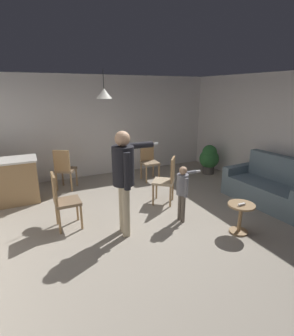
# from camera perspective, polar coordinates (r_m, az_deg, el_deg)

# --- Properties ---
(ground) EXTENTS (7.68, 7.68, 0.00)m
(ground) POSITION_cam_1_polar(r_m,az_deg,el_deg) (4.80, 2.08, -11.93)
(ground) COLOR #9E9384
(wall_back) EXTENTS (6.40, 0.10, 2.70)m
(wall_back) POSITION_cam_1_polar(r_m,az_deg,el_deg) (7.25, -9.63, 9.11)
(wall_back) COLOR silver
(wall_back) RESTS_ON ground
(wall_right) EXTENTS (0.10, 6.40, 2.70)m
(wall_right) POSITION_cam_1_polar(r_m,az_deg,el_deg) (6.42, 28.67, 6.26)
(wall_right) COLOR silver
(wall_right) RESTS_ON ground
(couch_floral) EXTENTS (0.96, 1.85, 1.00)m
(couch_floral) POSITION_cam_1_polar(r_m,az_deg,el_deg) (6.01, 25.58, -4.04)
(couch_floral) COLOR slate
(couch_floral) RESTS_ON ground
(kitchen_counter) EXTENTS (1.26, 0.66, 0.95)m
(kitchen_counter) POSITION_cam_1_polar(r_m,az_deg,el_deg) (6.10, -28.76, -2.73)
(kitchen_counter) COLOR #99754C
(kitchen_counter) RESTS_ON ground
(side_table_by_couch) EXTENTS (0.44, 0.44, 0.52)m
(side_table_by_couch) POSITION_cam_1_polar(r_m,az_deg,el_deg) (4.61, 20.06, -9.74)
(side_table_by_couch) COLOR #99754C
(side_table_by_couch) RESTS_ON ground
(person_adult) EXTENTS (0.86, 0.50, 1.73)m
(person_adult) POSITION_cam_1_polar(r_m,az_deg,el_deg) (4.05, -5.09, -0.98)
(person_adult) COLOR tan
(person_adult) RESTS_ON ground
(person_child) EXTENTS (0.55, 0.30, 1.04)m
(person_child) POSITION_cam_1_polar(r_m,az_deg,el_deg) (4.62, 7.96, -4.36)
(person_child) COLOR #60564C
(person_child) RESTS_ON ground
(dining_chair_by_counter) EXTENTS (0.57, 0.57, 1.00)m
(dining_chair_by_counter) POSITION_cam_1_polar(r_m,az_deg,el_deg) (6.38, -17.89, 0.03)
(dining_chair_by_counter) COLOR #99754C
(dining_chair_by_counter) RESTS_ON ground
(dining_chair_near_wall) EXTENTS (0.42, 0.42, 1.00)m
(dining_chair_near_wall) POSITION_cam_1_polar(r_m,az_deg,el_deg) (4.61, -18.24, -6.54)
(dining_chair_near_wall) COLOR #99754C
(dining_chair_near_wall) RESTS_ON ground
(dining_chair_centre_back) EXTENTS (0.59, 0.59, 1.00)m
(dining_chair_centre_back) POSITION_cam_1_polar(r_m,az_deg,el_deg) (5.36, 4.45, -2.39)
(dining_chair_centre_back) COLOR #99754C
(dining_chair_centre_back) RESTS_ON ground
(dining_chair_spare) EXTENTS (0.43, 0.43, 1.00)m
(dining_chair_spare) POSITION_cam_1_polar(r_m,az_deg,el_deg) (6.79, 0.41, 1.88)
(dining_chair_spare) COLOR #99754C
(dining_chair_spare) RESTS_ON ground
(potted_plant_corner) EXTENTS (0.54, 0.54, 0.84)m
(potted_plant_corner) POSITION_cam_1_polar(r_m,az_deg,el_deg) (7.49, 13.65, 2.16)
(potted_plant_corner) COLOR #4C4742
(potted_plant_corner) RESTS_ON ground
(spare_remote_on_table) EXTENTS (0.13, 0.04, 0.04)m
(spare_remote_on_table) POSITION_cam_1_polar(r_m,az_deg,el_deg) (4.47, 20.31, -7.63)
(spare_remote_on_table) COLOR white
(spare_remote_on_table) RESTS_ON side_table_by_couch
(ceiling_light_pendant) EXTENTS (0.32, 0.32, 0.55)m
(ceiling_light_pendant) POSITION_cam_1_polar(r_m,az_deg,el_deg) (5.35, -9.54, 16.05)
(ceiling_light_pendant) COLOR silver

